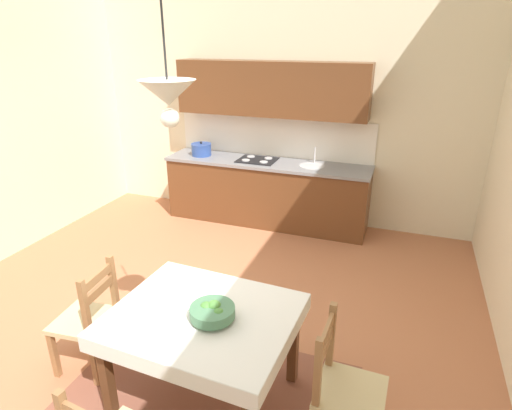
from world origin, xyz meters
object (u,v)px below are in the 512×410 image
dining_chair_tv_side (89,320)px  dining_table (204,329)px  dining_chair_window_side (344,390)px  pendant_lamp (168,95)px  fruit_bowl (212,312)px  kitchen_cabinetry (267,164)px

dining_chair_tv_side → dining_table: bearing=0.4°
dining_chair_window_side → pendant_lamp: bearing=-180.0°
dining_table → pendant_lamp: (-0.12, -0.03, 1.58)m
dining_chair_tv_side → fruit_bowl: size_ratio=3.10×
kitchen_cabinetry → dining_table: kitchen_cabinetry is taller
kitchen_cabinetry → pendant_lamp: 3.55m
dining_table → pendant_lamp: pendant_lamp is taller
dining_chair_window_side → fruit_bowl: dining_chair_window_side is taller
dining_table → fruit_bowl: bearing=-20.9°
kitchen_cabinetry → dining_chair_window_side: kitchen_cabinetry is taller
dining_chair_tv_side → dining_chair_window_side: bearing=-0.6°
pendant_lamp → dining_table: bearing=12.3°
kitchen_cabinetry → pendant_lamp: pendant_lamp is taller
dining_chair_window_side → fruit_bowl: bearing=-179.5°
kitchen_cabinetry → dining_chair_window_side: 3.65m
fruit_bowl → pendant_lamp: 1.40m
pendant_lamp → dining_chair_tv_side: bearing=178.7°
fruit_bowl → pendant_lamp: (-0.22, 0.01, 1.39)m
pendant_lamp → fruit_bowl: bearing=-2.2°
fruit_bowl → dining_chair_tv_side: bearing=178.5°
dining_chair_tv_side → fruit_bowl: dining_chair_tv_side is taller
kitchen_cabinetry → dining_chair_window_side: bearing=-63.7°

